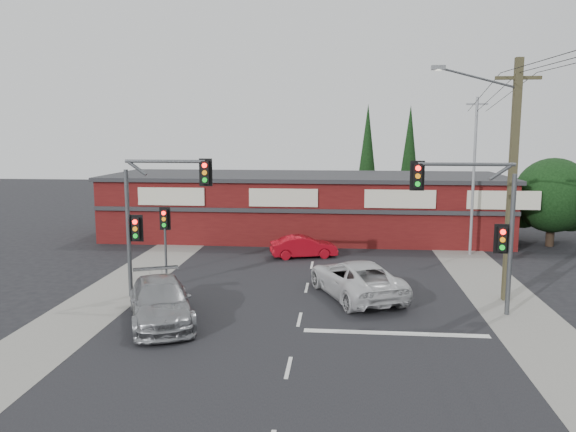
# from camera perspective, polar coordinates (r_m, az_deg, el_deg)

# --- Properties ---
(ground) EXTENTS (120.00, 120.00, 0.00)m
(ground) POSITION_cam_1_polar(r_m,az_deg,el_deg) (21.98, 1.24, -10.20)
(ground) COLOR black
(ground) RESTS_ON ground
(road_strip) EXTENTS (14.00, 70.00, 0.01)m
(road_strip) POSITION_cam_1_polar(r_m,az_deg,el_deg) (26.75, 2.04, -6.76)
(road_strip) COLOR black
(road_strip) RESTS_ON ground
(verge_left) EXTENTS (3.00, 70.00, 0.02)m
(verge_left) POSITION_cam_1_polar(r_m,az_deg,el_deg) (28.52, -15.36, -6.08)
(verge_left) COLOR gray
(verge_left) RESTS_ON ground
(verge_right) EXTENTS (3.00, 70.00, 0.02)m
(verge_right) POSITION_cam_1_polar(r_m,az_deg,el_deg) (27.60, 20.08, -6.79)
(verge_right) COLOR gray
(verge_right) RESTS_ON ground
(stop_line) EXTENTS (6.50, 0.35, 0.01)m
(stop_line) POSITION_cam_1_polar(r_m,az_deg,el_deg) (20.60, 10.88, -11.62)
(stop_line) COLOR silver
(stop_line) RESTS_ON ground
(white_suv) EXTENTS (4.64, 6.31, 1.59)m
(white_suv) POSITION_cam_1_polar(r_m,az_deg,el_deg) (24.51, 6.91, -6.33)
(white_suv) COLOR silver
(white_suv) RESTS_ON ground
(silver_suv) EXTENTS (4.05, 5.81, 1.56)m
(silver_suv) POSITION_cam_1_polar(r_m,az_deg,el_deg) (21.74, -12.83, -8.46)
(silver_suv) COLOR gray
(silver_suv) RESTS_ON ground
(red_sedan) EXTENTS (3.96, 2.25, 1.23)m
(red_sedan) POSITION_cam_1_polar(r_m,az_deg,el_deg) (31.86, 1.60, -3.13)
(red_sedan) COLOR #AD0A17
(red_sedan) RESTS_ON ground
(lane_dashes) EXTENTS (0.12, 45.74, 0.01)m
(lane_dashes) POSITION_cam_1_polar(r_m,az_deg,el_deg) (25.85, 1.92, -7.28)
(lane_dashes) COLOR silver
(lane_dashes) RESTS_ON ground
(shop_building) EXTENTS (27.30, 8.40, 4.22)m
(shop_building) POSITION_cam_1_polar(r_m,az_deg,el_deg) (38.15, 1.66, 1.12)
(shop_building) COLOR #4E0F10
(shop_building) RESTS_ON ground
(tree_cluster) EXTENTS (5.90, 5.10, 5.50)m
(tree_cluster) POSITION_cam_1_polar(r_m,az_deg,el_deg) (38.74, 25.33, 1.55)
(tree_cluster) COLOR #2D2116
(tree_cluster) RESTS_ON ground
(conifer_near) EXTENTS (1.80, 1.80, 9.25)m
(conifer_near) POSITION_cam_1_polar(r_m,az_deg,el_deg) (44.83, 8.06, 6.43)
(conifer_near) COLOR #2D2116
(conifer_near) RESTS_ON ground
(conifer_far) EXTENTS (1.80, 1.80, 9.25)m
(conifer_far) POSITION_cam_1_polar(r_m,az_deg,el_deg) (47.10, 12.24, 6.42)
(conifer_far) COLOR #2D2116
(conifer_far) RESTS_ON ground
(traffic_mast_left) EXTENTS (3.77, 0.27, 5.97)m
(traffic_mast_left) POSITION_cam_1_polar(r_m,az_deg,el_deg) (24.31, -13.65, 0.90)
(traffic_mast_left) COLOR #47494C
(traffic_mast_left) RESTS_ON ground
(traffic_mast_right) EXTENTS (3.96, 0.27, 5.97)m
(traffic_mast_right) POSITION_cam_1_polar(r_m,az_deg,el_deg) (22.62, 19.08, 0.16)
(traffic_mast_right) COLOR #47494C
(traffic_mast_right) RESTS_ON ground
(pedestal_signal) EXTENTS (0.55, 0.27, 3.38)m
(pedestal_signal) POSITION_cam_1_polar(r_m,az_deg,el_deg) (28.53, -12.40, -1.05)
(pedestal_signal) COLOR #47494C
(pedestal_signal) RESTS_ON ground
(utility_pole) EXTENTS (4.38, 0.59, 10.00)m
(utility_pole) POSITION_cam_1_polar(r_m,az_deg,el_deg) (24.77, 21.57, 4.09)
(utility_pole) COLOR #4B442A
(utility_pole) RESTS_ON ground
(steel_pole) EXTENTS (1.20, 0.16, 9.00)m
(steel_pole) POSITION_cam_1_polar(r_m,az_deg,el_deg) (33.68, 18.35, 4.09)
(steel_pole) COLOR gray
(steel_pole) RESTS_ON ground
(power_lines) EXTENTS (2.01, 29.00, 1.22)m
(power_lines) POSITION_cam_1_polar(r_m,az_deg,el_deg) (19.67, 26.95, 13.42)
(power_lines) COLOR black
(power_lines) RESTS_ON ground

